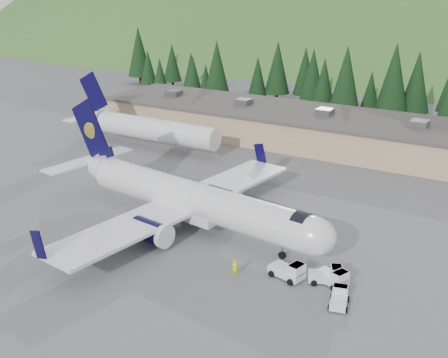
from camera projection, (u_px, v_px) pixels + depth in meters
ground at (196, 229)px, 62.19m from camera, size 600.00×600.00×0.00m
airliner at (188, 199)px, 61.69m from camera, size 37.45×35.25×12.42m
second_airliner at (142, 127)px, 90.79m from camera, size 27.50×11.00×10.05m
baggage_tug_a at (289, 271)px, 51.72m from camera, size 3.57×2.58×1.75m
baggage_tug_b at (334, 278)px, 50.72m from camera, size 3.41×2.71×1.63m
baggage_tug_c at (339, 298)px, 47.75m from camera, size 2.13×2.92×1.43m
terminal_building at (295, 126)px, 94.38m from camera, size 71.00×17.00×6.10m
baggage_tug_d at (328, 275)px, 51.15m from camera, size 3.40×2.77×1.62m
ramp_worker at (235, 268)px, 52.14m from camera, size 0.69×0.52×1.69m
tree_line at (349, 79)px, 110.72m from camera, size 114.68×18.54×14.02m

